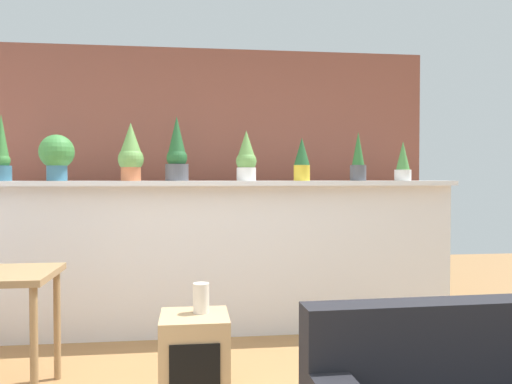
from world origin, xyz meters
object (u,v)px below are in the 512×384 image
Objects in this scene: potted_plant_5 at (302,159)px; vase_on_shelf at (201,298)px; potted_plant_4 at (246,158)px; potted_plant_7 at (403,163)px; potted_plant_1 at (57,155)px; potted_plant_6 at (358,159)px; potted_plant_3 at (177,153)px; side_cube_shelf at (194,357)px; potted_plant_0 at (2,153)px; potted_plant_2 at (131,153)px.

potted_plant_5 is 1.67m from vase_on_shelf.
potted_plant_4 reaches higher than potted_plant_7.
potted_plant_5 is (1.95, 0.02, -0.03)m from potted_plant_1.
potted_plant_4 reaches higher than potted_plant_6.
potted_plant_5 is at bearing 52.99° from vase_on_shelf.
potted_plant_3 is 1.50m from vase_on_shelf.
potted_plant_7 is 2.45m from side_cube_shelf.
potted_plant_0 reaches higher than side_cube_shelf.
potted_plant_2 is 1.56m from vase_on_shelf.
potted_plant_6 is 0.40m from potted_plant_7.
potted_plant_5 reaches higher than vase_on_shelf.
vase_on_shelf is at bearing -108.54° from potted_plant_4.
potted_plant_6 is at bearing -0.38° from potted_plant_2.
potted_plant_0 is at bearing -179.77° from potted_plant_7.
potted_plant_6 is at bearing 0.02° from potted_plant_0.
vase_on_shelf is at bearing 50.37° from side_cube_shelf.
potted_plant_2 is 1.80m from side_cube_shelf.
potted_plant_3 is 1.28× the size of potted_plant_6.
potted_plant_1 is 0.56m from potted_plant_2.
potted_plant_3 reaches higher than potted_plant_5.
potted_plant_4 reaches higher than potted_plant_1.
potted_plant_0 reaches higher than potted_plant_2.
potted_plant_3 reaches higher than potted_plant_6.
potted_plant_6 is (0.94, -0.06, -0.01)m from potted_plant_4.
potted_plant_7 is at bearing 0.14° from potted_plant_5.
vase_on_shelf is (1.51, -1.13, -0.91)m from potted_plant_0.
potted_plant_5 is 0.87× the size of potted_plant_6.
potted_plant_2 is at bearing 179.99° from potted_plant_7.
potted_plant_5 is 2.03× the size of vase_on_shelf.
potted_plant_1 is 0.88× the size of potted_plant_6.
potted_plant_4 is (0.57, 0.02, -0.03)m from potted_plant_3.
potted_plant_7 is at bearing 1.71° from potted_plant_6.
potted_plant_7 is (2.83, 0.02, -0.05)m from potted_plant_1.
potted_plant_4 is at bearing 176.07° from potted_plant_6.
potted_plant_4 is 1.34m from potted_plant_7.
potted_plant_7 is 0.67× the size of side_cube_shelf.
potted_plant_5 is (0.46, -0.05, -0.01)m from potted_plant_4.
potted_plant_7 is at bearing 33.79° from side_cube_shelf.
potted_plant_6 reaches higher than potted_plant_7.
side_cube_shelf is (0.49, -1.19, -1.25)m from potted_plant_2.
potted_plant_4 is 1.54m from vase_on_shelf.
potted_plant_0 is at bearing 178.66° from potted_plant_1.
potted_plant_3 is at bearing 179.06° from potted_plant_7.
potted_plant_3 is (0.92, 0.05, 0.02)m from potted_plant_1.
vase_on_shelf is (-0.86, -1.14, -0.87)m from potted_plant_5.
potted_plant_5 is (1.39, -0.00, -0.04)m from potted_plant_2.
potted_plant_4 is 1.02× the size of potted_plant_6.
potted_plant_2 is 0.88× the size of potted_plant_3.
potted_plant_5 is at bearing -0.11° from potted_plant_2.
potted_plant_0 reaches higher than potted_plant_5.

